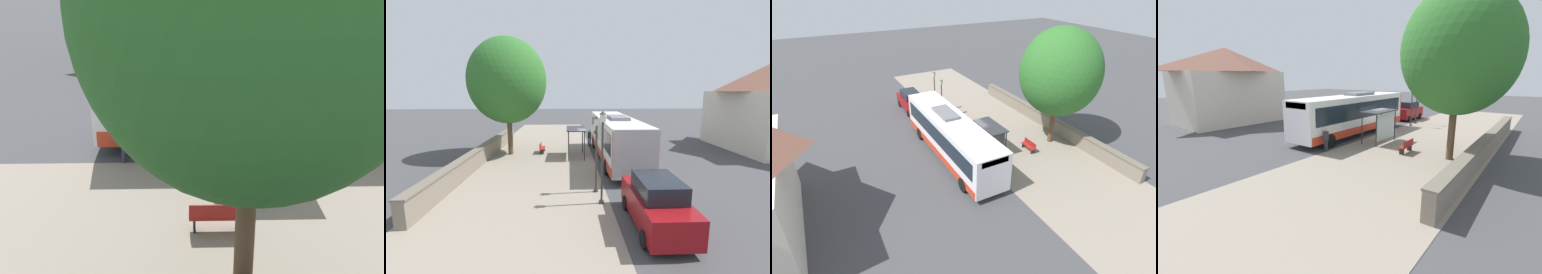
# 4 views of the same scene
# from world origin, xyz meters

# --- Properties ---
(ground_plane) EXTENTS (120.00, 120.00, 0.00)m
(ground_plane) POSITION_xyz_m (0.00, 0.00, 0.00)
(ground_plane) COLOR #424244
(ground_plane) RESTS_ON ground
(sidewalk_plaza) EXTENTS (9.00, 44.00, 0.02)m
(sidewalk_plaza) POSITION_xyz_m (-4.50, 0.00, 0.01)
(sidewalk_plaza) COLOR gray
(sidewalk_plaza) RESTS_ON ground
(stone_wall) EXTENTS (0.60, 20.00, 1.27)m
(stone_wall) POSITION_xyz_m (-8.55, 0.00, 0.64)
(stone_wall) COLOR slate
(stone_wall) RESTS_ON ground
(background_building) EXTENTS (7.17, 10.20, 7.77)m
(background_building) POSITION_xyz_m (16.01, 3.45, 4.01)
(background_building) COLOR beige
(background_building) RESTS_ON ground
(bus) EXTENTS (2.73, 12.47, 3.54)m
(bus) POSITION_xyz_m (1.70, 0.39, 1.84)
(bus) COLOR white
(bus) RESTS_ON ground
(bus_shelter) EXTENTS (1.52, 3.05, 2.40)m
(bus_shelter) POSITION_xyz_m (-1.52, 1.25, 1.97)
(bus_shelter) COLOR #2D2D33
(bus_shelter) RESTS_ON ground
(pedestrian) EXTENTS (0.34, 0.22, 1.59)m
(pedestrian) POSITION_xyz_m (0.08, 5.57, 0.92)
(pedestrian) COLOR #2D3347
(pedestrian) RESTS_ON ground
(bench) EXTENTS (0.40, 1.43, 0.88)m
(bench) POSITION_xyz_m (-4.34, 2.67, 0.47)
(bench) COLOR maroon
(bench) RESTS_ON ground
(street_lamp_near) EXTENTS (0.28, 0.28, 4.11)m
(street_lamp_near) POSITION_xyz_m (-0.54, -6.36, 2.44)
(street_lamp_near) COLOR #2D332D
(street_lamp_near) RESTS_ON ground
(street_lamp_far) EXTENTS (0.28, 0.28, 4.47)m
(street_lamp_far) POSITION_xyz_m (-0.42, -7.81, 2.64)
(street_lamp_far) COLOR #2D332D
(street_lamp_far) RESTS_ON ground
(shade_tree) EXTENTS (6.35, 6.35, 9.69)m
(shade_tree) POSITION_xyz_m (-6.96, 2.30, 6.19)
(shade_tree) COLOR brown
(shade_tree) RESTS_ON ground
(parked_car_behind_bus) EXTENTS (1.94, 4.56, 2.05)m
(parked_car_behind_bus) POSITION_xyz_m (1.47, -9.96, 0.99)
(parked_car_behind_bus) COLOR maroon
(parked_car_behind_bus) RESTS_ON ground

